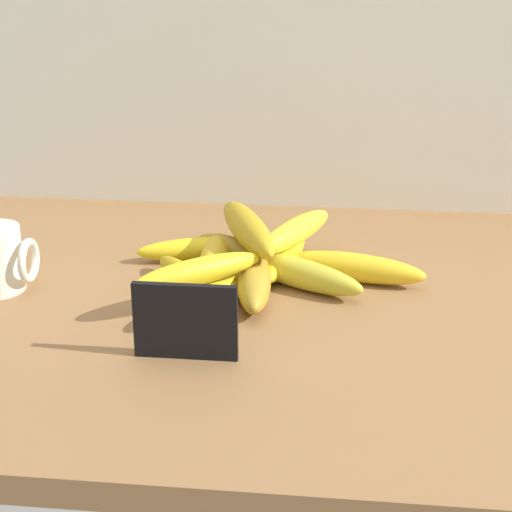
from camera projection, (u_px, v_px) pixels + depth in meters
The scene contains 16 objects.
counter_top at pixel (296, 311), 100.51cm from camera, with size 110.00×76.00×3.00cm, color olive.
back_wall at pixel (316, 6), 124.63cm from camera, with size 130.00×2.00×70.00cm, color silver.
chalkboard_sign at pixel (186, 324), 84.67cm from camera, with size 11.00×1.80×8.40cm.
banana_0 at pixel (200, 249), 111.74cm from camera, with size 17.44×3.29×3.29cm, color yellow.
banana_1 at pixel (298, 273), 102.99cm from camera, with size 18.87×3.85×3.85cm, color gold.
banana_2 at pixel (254, 280), 100.27cm from camera, with size 17.83×4.26×4.26cm, color #AB8726.
banana_3 at pixel (193, 284), 100.41cm from camera, with size 19.53×3.22×3.22cm, color gold.
banana_4 at pixel (210, 293), 97.53cm from camera, with size 20.55×3.37×3.37cm, color yellow.
banana_5 at pixel (242, 267), 105.64cm from camera, with size 20.94×3.26×3.26cm, color yellow.
banana_6 at pixel (355, 267), 104.85cm from camera, with size 18.26×3.74×3.74cm, color yellow.
banana_7 at pixel (214, 263), 106.07cm from camera, with size 20.65×3.99×3.99cm, color gold.
banana_8 at pixel (285, 257), 109.13cm from camera, with size 17.49×3.27×3.27cm, color yellow.
banana_9 at pixel (239, 253), 109.64cm from camera, with size 16.15×3.84×3.84cm, color #A78627.
banana_10 at pixel (295, 231), 108.57cm from camera, with size 17.89×3.45×3.45cm, color yellow.
banana_11 at pixel (248, 228), 106.92cm from camera, with size 20.92×4.13×4.13cm, color #B9961B.
banana_12 at pixel (199, 271), 95.44cm from camera, with size 16.82×3.22×3.22cm, color yellow.
Camera 1 is at (5.18, -91.34, 43.96)cm, focal length 57.07 mm.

